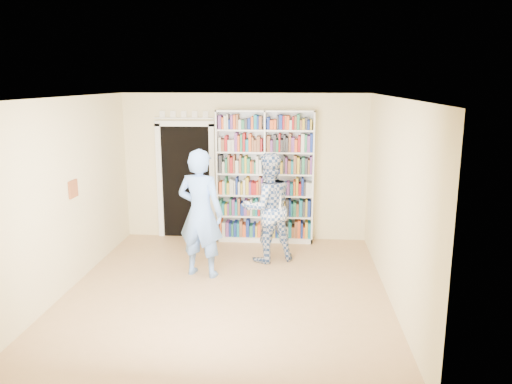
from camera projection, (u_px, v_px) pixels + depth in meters
floor at (227, 291)px, 7.07m from camera, size 5.00×5.00×0.00m
ceiling at (224, 97)px, 6.48m from camera, size 5.00×5.00×0.00m
wall_back at (245, 167)px, 9.21m from camera, size 4.50×0.00×4.50m
wall_left at (66, 195)px, 6.95m from camera, size 0.00×5.00×5.00m
wall_right at (394, 201)px, 6.60m from camera, size 0.00×5.00×5.00m
bookshelf at (265, 176)px, 9.05m from camera, size 1.75×0.33×2.41m
doorway at (186, 176)px, 9.31m from camera, size 1.10×0.08×2.43m
wall_art at (73, 189)px, 7.13m from camera, size 0.03×0.25×0.25m
man_blue at (201, 213)px, 7.46m from camera, size 0.80×0.63×1.95m
man_plaid at (268, 208)px, 8.10m from camera, size 1.07×0.97×1.80m
paper_sheet at (274, 201)px, 7.88m from camera, size 0.22×0.03×0.31m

